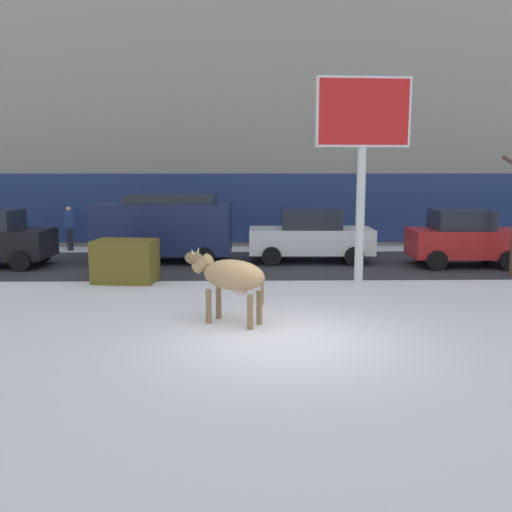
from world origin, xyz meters
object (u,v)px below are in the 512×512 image
(billboard, at_px, (363,125))
(car_red_hatchback, at_px, (463,238))
(pedestrian_near_billboard, at_px, (70,228))
(cow_tan, at_px, (231,276))
(car_navy_van, at_px, (164,226))
(car_white_sedan, at_px, (311,236))
(dumpster, at_px, (125,261))

(billboard, xyz_separation_m, car_red_hatchback, (4.04, 2.93, -3.39))
(car_red_hatchback, xyz_separation_m, pedestrian_near_billboard, (-14.08, 3.82, -0.05))
(car_red_hatchback, relative_size, pedestrian_near_billboard, 2.05)
(cow_tan, relative_size, billboard, 0.33)
(pedestrian_near_billboard, bearing_deg, car_red_hatchback, -15.18)
(cow_tan, distance_m, billboard, 6.09)
(car_red_hatchback, bearing_deg, pedestrian_near_billboard, 164.82)
(car_red_hatchback, distance_m, pedestrian_near_billboard, 14.59)
(cow_tan, height_order, car_navy_van, car_navy_van)
(car_red_hatchback, bearing_deg, car_white_sedan, 168.84)
(cow_tan, relative_size, dumpster, 1.09)
(car_navy_van, bearing_deg, cow_tan, -72.21)
(cow_tan, relative_size, car_navy_van, 0.40)
(cow_tan, bearing_deg, pedestrian_near_billboard, 122.11)
(billboard, relative_size, car_red_hatchback, 1.57)
(dumpster, bearing_deg, cow_tan, -54.42)
(pedestrian_near_billboard, bearing_deg, dumpster, -60.47)
(dumpster, bearing_deg, car_red_hatchback, 12.83)
(car_white_sedan, height_order, dumpster, car_white_sedan)
(cow_tan, xyz_separation_m, car_white_sedan, (2.55, 7.69, -0.09))
(cow_tan, bearing_deg, billboard, 47.89)
(car_red_hatchback, bearing_deg, dumpster, -167.17)
(car_white_sedan, distance_m, dumpster, 6.58)
(car_white_sedan, height_order, car_red_hatchback, car_red_hatchback)
(car_white_sedan, relative_size, pedestrian_near_billboard, 2.45)
(car_navy_van, relative_size, dumpster, 2.73)
(car_white_sedan, bearing_deg, car_red_hatchback, -11.16)
(pedestrian_near_billboard, height_order, dumpster, pedestrian_near_billboard)
(billboard, xyz_separation_m, pedestrian_near_billboard, (-10.04, 6.75, -3.43))
(pedestrian_near_billboard, distance_m, dumpster, 7.16)
(car_navy_van, distance_m, dumpster, 3.53)
(billboard, height_order, car_navy_van, billboard)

